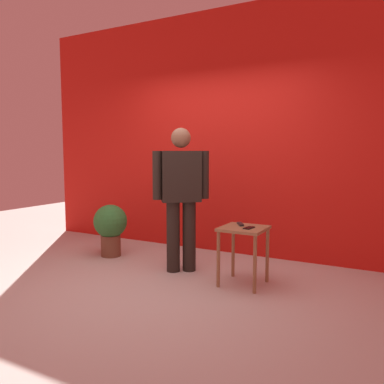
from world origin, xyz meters
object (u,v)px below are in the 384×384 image
object	(u,v)px
side_table	(244,238)
standing_person	(181,192)
tv_remote	(240,224)
potted_plant	(110,226)
cell_phone	(249,228)

from	to	relation	value
side_table	standing_person	bearing A→B (deg)	172.99
tv_remote	potted_plant	size ratio (longest dim) A/B	0.25
standing_person	potted_plant	xyz separation A→B (m)	(-1.15, 0.12, -0.51)
tv_remote	potted_plant	world-z (taller)	potted_plant
side_table	tv_remote	xyz separation A→B (m)	(-0.07, 0.09, 0.13)
cell_phone	potted_plant	size ratio (longest dim) A/B	0.21
cell_phone	tv_remote	size ratio (longest dim) A/B	0.85
side_table	potted_plant	distance (m)	1.97
potted_plant	standing_person	bearing A→B (deg)	-5.93
side_table	potted_plant	size ratio (longest dim) A/B	0.88
standing_person	cell_phone	xyz separation A→B (m)	(0.87, -0.13, -0.31)
standing_person	side_table	size ratio (longest dim) A/B	2.71
standing_person	tv_remote	size ratio (longest dim) A/B	9.69
side_table	tv_remote	bearing A→B (deg)	128.54
cell_phone	potted_plant	world-z (taller)	potted_plant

